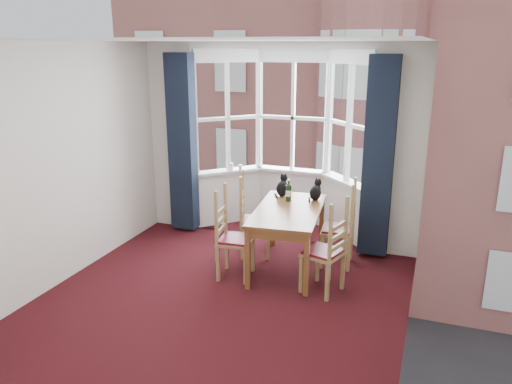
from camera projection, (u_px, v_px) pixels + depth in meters
The scene contains 22 objects.
floor at pixel (213, 310), 5.41m from camera, with size 4.50×4.50×0.00m, color black.
ceiling at pixel (206, 40), 4.60m from camera, with size 4.50×4.50×0.00m, color white.
wall_left at pixel (50, 169), 5.67m from camera, with size 4.50×4.50×0.00m, color silver.
wall_right at pixel (418, 207), 4.35m from camera, with size 4.50×4.50×0.00m, color silver.
wall_near at pixel (49, 282), 2.98m from camera, with size 4.00×4.00×0.00m, color silver.
wall_back_pier_left at pixel (174, 137), 7.57m from camera, with size 0.70×0.12×2.80m, color silver.
wall_back_pier_right at pixel (399, 153), 6.49m from camera, with size 0.70×0.12×2.80m, color silver.
bay_window at pixel (288, 138), 7.48m from camera, with size 2.76×0.94×2.80m.
curtain_left at pixel (182, 144), 7.35m from camera, with size 0.38×0.22×2.60m, color black.
curtain_right at pixel (379, 158), 6.41m from camera, with size 0.38×0.22×2.60m, color black.
dining_table at pixel (288, 216), 6.23m from camera, with size 0.93×1.54×0.80m.
chair_left_near at pixel (228, 240), 6.08m from camera, with size 0.44×0.46×0.92m.
chair_left_far at pixel (249, 221), 6.70m from camera, with size 0.51×0.52×0.92m.
chair_right_near at pixel (330, 255), 5.64m from camera, with size 0.51×0.52×0.92m.
chair_right_far at pixel (345, 231), 6.37m from camera, with size 0.43×0.45×0.92m.
cat_left at pixel (283, 187), 6.71m from camera, with size 0.17×0.23×0.31m.
cat_right at pixel (316, 192), 6.53m from camera, with size 0.19×0.23×0.29m.
wine_bottle at pixel (289, 192), 6.46m from camera, with size 0.07×0.07×0.29m.
candle_tall at pixel (231, 167), 7.77m from camera, with size 0.06×0.06×0.11m, color white.
candle_short at pixel (240, 168), 7.75m from camera, with size 0.06×0.06×0.09m, color white.
street at pixel (402, 169), 36.14m from camera, with size 80.00×80.00×0.00m, color #333335.
tenement_building at pixel (379, 78), 17.55m from camera, with size 18.40×7.80×15.20m.
Camera 1 is at (2.09, -4.36, 2.77)m, focal length 35.00 mm.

